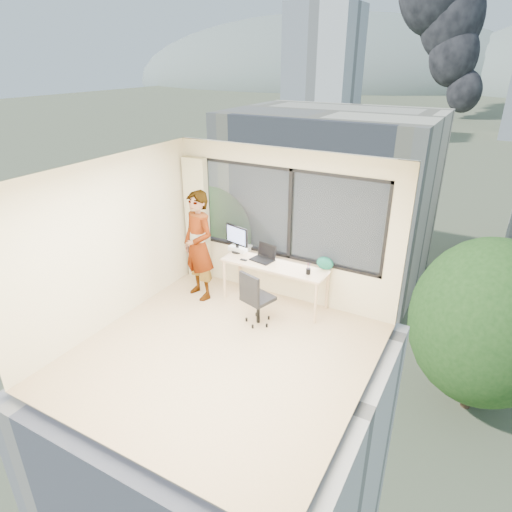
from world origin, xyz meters
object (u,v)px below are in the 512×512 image
Objects in this scene: desk at (275,283)px; monitor at (237,239)px; chair at (258,297)px; game_console at (240,248)px; handbag at (325,263)px; laptop at (262,254)px; person at (198,246)px.

monitor is at bearing 172.96° from desk.
desk is 1.92× the size of chair.
desk is 5.32× the size of game_console.
handbag is at bearing 17.52° from monitor.
chair is (0.05, -0.68, 0.09)m from desk.
chair is at bearing -55.91° from laptop.
person reaches higher than monitor.
game_console is 0.59m from laptop.
monitor is at bearing 68.18° from person.
desk is at bearing 9.50° from laptop.
laptop is (0.55, -0.09, -0.13)m from monitor.
game_console is 0.86× the size of laptop.
person is 6.81× the size of handbag.
desk is 0.92m from game_console.
person is at bearing -145.60° from handbag.
person is 2.15m from handbag.
person is 0.68m from monitor.
game_console is at bearing 73.52° from person.
handbag is at bearing 66.37° from chair.
handbag reaches higher than desk.
person is 4.90× the size of laptop.
person reaches higher than handbag.
chair is at bearing -28.38° from monitor.
game_console is (-0.85, 0.89, 0.32)m from chair.
person is (-1.31, 0.28, 0.49)m from chair.
desk is 0.55m from laptop.
game_console is at bearing 150.69° from chair.
laptop is (-0.30, 0.69, 0.40)m from chair.
laptop is (-0.25, 0.00, 0.49)m from desk.
desk is 0.95m from handbag.
desk is 0.69m from chair.
chair is at bearing 8.62° from person.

